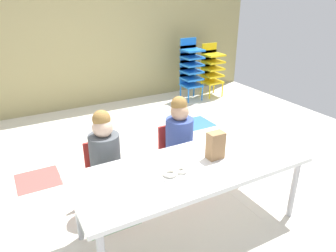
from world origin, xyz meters
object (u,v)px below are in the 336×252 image
at_px(seated_child_middle_seat, 179,134).
at_px(kid_chair_blue_stack, 191,66).
at_px(seated_child_near_camera, 104,152).
at_px(donut_powdered_loose, 180,170).
at_px(craft_table, 192,171).
at_px(paper_plate_near_edge, 170,175).
at_px(paper_bag_brown, 216,145).
at_px(kid_chair_yellow_stack, 212,67).
at_px(donut_powdered_on_plate, 170,173).

xyz_separation_m(seated_child_middle_seat, kid_chair_blue_stack, (1.53, 2.19, 0.02)).
height_order(seated_child_near_camera, donut_powdered_loose, seated_child_near_camera).
height_order(craft_table, paper_plate_near_edge, paper_plate_near_edge).
height_order(seated_child_near_camera, paper_plate_near_edge, seated_child_near_camera).
height_order(craft_table, paper_bag_brown, paper_bag_brown).
bearing_deg(craft_table, donut_powdered_loose, -165.45).
height_order(kid_chair_blue_stack, paper_bag_brown, kid_chair_blue_stack).
bearing_deg(paper_bag_brown, craft_table, -175.05).
distance_m(craft_table, paper_plate_near_edge, 0.22).
distance_m(craft_table, kid_chair_blue_stack, 3.28).
relative_size(kid_chair_yellow_stack, donut_powdered_on_plate, 8.12).
relative_size(kid_chair_yellow_stack, donut_powdered_loose, 8.72).
bearing_deg(seated_child_near_camera, paper_bag_brown, -38.00).
xyz_separation_m(paper_plate_near_edge, donut_powdered_on_plate, (0.00, 0.00, 0.02)).
relative_size(kid_chair_blue_stack, kid_chair_yellow_stack, 1.13).
xyz_separation_m(seated_child_middle_seat, paper_plate_near_edge, (-0.44, -0.62, 0.03)).
height_order(seated_child_near_camera, kid_chair_yellow_stack, seated_child_near_camera).
bearing_deg(craft_table, seated_child_near_camera, 130.50).
bearing_deg(paper_plate_near_edge, donut_powdered_loose, 3.66).
relative_size(kid_chair_blue_stack, donut_powdered_on_plate, 9.18).
bearing_deg(seated_child_near_camera, seated_child_middle_seat, 0.00).
relative_size(craft_table, paper_plate_near_edge, 10.10).
distance_m(craft_table, donut_powdered_on_plate, 0.23).
xyz_separation_m(paper_bag_brown, donut_powdered_on_plate, (-0.44, -0.06, -0.09)).
height_order(craft_table, kid_chair_yellow_stack, kid_chair_yellow_stack).
xyz_separation_m(craft_table, donut_powdered_loose, (-0.13, -0.03, 0.06)).
relative_size(seated_child_middle_seat, kid_chair_blue_stack, 0.88).
bearing_deg(donut_powdered_on_plate, paper_plate_near_edge, 0.00).
relative_size(craft_table, kid_chair_yellow_stack, 1.98).
relative_size(seated_child_middle_seat, donut_powdered_loose, 8.70).
height_order(paper_bag_brown, paper_plate_near_edge, paper_bag_brown).
xyz_separation_m(seated_child_near_camera, paper_plate_near_edge, (0.28, -0.62, 0.03)).
distance_m(seated_child_near_camera, donut_powdered_on_plate, 0.69).
xyz_separation_m(seated_child_middle_seat, donut_powdered_loose, (-0.35, -0.62, 0.04)).
distance_m(seated_child_near_camera, paper_bag_brown, 0.93).
xyz_separation_m(craft_table, seated_child_near_camera, (-0.50, 0.59, 0.02)).
distance_m(kid_chair_blue_stack, kid_chair_yellow_stack, 0.44).
xyz_separation_m(seated_child_near_camera, kid_chair_blue_stack, (2.25, 2.19, 0.02)).
height_order(kid_chair_blue_stack, paper_plate_near_edge, kid_chair_blue_stack).
height_order(donut_powdered_on_plate, donut_powdered_loose, donut_powdered_on_plate).
xyz_separation_m(donut_powdered_on_plate, donut_powdered_loose, (0.09, 0.01, -0.01)).
xyz_separation_m(kid_chair_blue_stack, paper_bag_brown, (-1.53, -2.75, 0.11)).
bearing_deg(kid_chair_yellow_stack, kid_chair_blue_stack, 179.97).
relative_size(seated_child_near_camera, donut_powdered_on_plate, 8.10).
bearing_deg(kid_chair_yellow_stack, paper_plate_near_edge, -130.59).
bearing_deg(donut_powdered_loose, paper_plate_near_edge, -176.34).
bearing_deg(seated_child_middle_seat, paper_plate_near_edge, -125.36).
bearing_deg(seated_child_middle_seat, donut_powdered_loose, -119.74).
height_order(craft_table, donut_powdered_on_plate, donut_powdered_on_plate).
relative_size(paper_bag_brown, donut_powdered_on_plate, 1.94).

